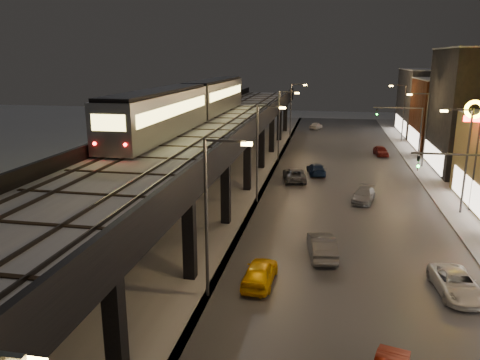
{
  "coord_description": "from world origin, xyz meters",
  "views": [
    {
      "loc": [
        5.54,
        -10.03,
        13.0
      ],
      "look_at": [
        -0.19,
        20.01,
        5.0
      ],
      "focal_mm": 35.0,
      "sensor_mm": 36.0,
      "label": 1
    }
  ],
  "objects_px": {
    "car_taxi": "(260,273)",
    "car_onc_white": "(364,196)",
    "car_onc_red": "(381,151)",
    "car_mid_dark": "(316,170)",
    "car_onc_dark": "(456,285)",
    "subway_train": "(193,102)",
    "car_mid_silver": "(294,175)",
    "car_far_white": "(316,126)",
    "car_near_white": "(322,246)"
  },
  "relations": [
    {
      "from": "car_far_white",
      "to": "car_onc_white",
      "type": "xyz_separation_m",
      "value": [
        5.81,
        -45.34,
        -0.03
      ]
    },
    {
      "from": "car_taxi",
      "to": "car_onc_white",
      "type": "distance_m",
      "value": 19.32
    },
    {
      "from": "car_near_white",
      "to": "car_mid_dark",
      "type": "xyz_separation_m",
      "value": [
        -1.1,
        23.03,
        -0.13
      ]
    },
    {
      "from": "car_near_white",
      "to": "car_mid_silver",
      "type": "relative_size",
      "value": 0.96
    },
    {
      "from": "subway_train",
      "to": "car_mid_silver",
      "type": "xyz_separation_m",
      "value": [
        10.63,
        2.19,
        -7.84
      ]
    },
    {
      "from": "car_taxi",
      "to": "car_onc_dark",
      "type": "xyz_separation_m",
      "value": [
        11.06,
        0.81,
        -0.08
      ]
    },
    {
      "from": "car_taxi",
      "to": "car_far_white",
      "type": "distance_m",
      "value": 63.34
    },
    {
      "from": "car_near_white",
      "to": "car_onc_dark",
      "type": "bearing_deg",
      "value": 144.9
    },
    {
      "from": "subway_train",
      "to": "car_taxi",
      "type": "xyz_separation_m",
      "value": [
        10.46,
        -22.26,
        -7.8
      ]
    },
    {
      "from": "subway_train",
      "to": "car_onc_dark",
      "type": "height_order",
      "value": "subway_train"
    },
    {
      "from": "car_mid_dark",
      "to": "car_onc_dark",
      "type": "bearing_deg",
      "value": 97.67
    },
    {
      "from": "car_taxi",
      "to": "car_mid_silver",
      "type": "distance_m",
      "value": 24.46
    },
    {
      "from": "car_onc_dark",
      "to": "car_onc_white",
      "type": "bearing_deg",
      "value": 97.59
    },
    {
      "from": "car_mid_silver",
      "to": "car_onc_dark",
      "type": "relative_size",
      "value": 1.05
    },
    {
      "from": "car_onc_dark",
      "to": "car_near_white",
      "type": "bearing_deg",
      "value": 147.46
    },
    {
      "from": "car_mid_dark",
      "to": "car_onc_dark",
      "type": "xyz_separation_m",
      "value": [
        8.65,
        -26.89,
        0.01
      ]
    },
    {
      "from": "car_near_white",
      "to": "car_onc_red",
      "type": "height_order",
      "value": "car_near_white"
    },
    {
      "from": "car_mid_silver",
      "to": "car_onc_red",
      "type": "relative_size",
      "value": 1.27
    },
    {
      "from": "car_mid_silver",
      "to": "car_far_white",
      "type": "xyz_separation_m",
      "value": [
        1.09,
        38.87,
        -0.03
      ]
    },
    {
      "from": "car_taxi",
      "to": "car_onc_white",
      "type": "xyz_separation_m",
      "value": [
        7.07,
        17.98,
        -0.1
      ]
    },
    {
      "from": "car_mid_silver",
      "to": "car_onc_white",
      "type": "distance_m",
      "value": 9.46
    },
    {
      "from": "car_mid_dark",
      "to": "car_onc_red",
      "type": "xyz_separation_m",
      "value": [
        8.34,
        12.52,
        0.01
      ]
    },
    {
      "from": "car_mid_dark",
      "to": "car_onc_white",
      "type": "relative_size",
      "value": 1.03
    },
    {
      "from": "car_onc_white",
      "to": "car_onc_red",
      "type": "height_order",
      "value": "car_onc_red"
    },
    {
      "from": "car_near_white",
      "to": "car_onc_red",
      "type": "distance_m",
      "value": 36.28
    },
    {
      "from": "car_near_white",
      "to": "car_onc_dark",
      "type": "relative_size",
      "value": 1.01
    },
    {
      "from": "subway_train",
      "to": "car_taxi",
      "type": "distance_m",
      "value": 25.81
    },
    {
      "from": "car_mid_dark",
      "to": "subway_train",
      "type": "bearing_deg",
      "value": 12.7
    },
    {
      "from": "car_onc_dark",
      "to": "car_taxi",
      "type": "bearing_deg",
      "value": 178.69
    },
    {
      "from": "subway_train",
      "to": "car_far_white",
      "type": "xyz_separation_m",
      "value": [
        11.72,
        41.06,
        -7.87
      ]
    },
    {
      "from": "car_taxi",
      "to": "car_near_white",
      "type": "distance_m",
      "value": 5.84
    },
    {
      "from": "car_onc_red",
      "to": "subway_train",
      "type": "bearing_deg",
      "value": -147.47
    },
    {
      "from": "subway_train",
      "to": "car_onc_white",
      "type": "height_order",
      "value": "subway_train"
    },
    {
      "from": "car_onc_red",
      "to": "car_mid_silver",
      "type": "bearing_deg",
      "value": -131.58
    },
    {
      "from": "car_near_white",
      "to": "car_onc_red",
      "type": "bearing_deg",
      "value": -109.56
    },
    {
      "from": "car_taxi",
      "to": "car_mid_silver",
      "type": "relative_size",
      "value": 0.87
    },
    {
      "from": "car_onc_red",
      "to": "car_far_white",
      "type": "bearing_deg",
      "value": 104.61
    },
    {
      "from": "car_onc_dark",
      "to": "subway_train",
      "type": "bearing_deg",
      "value": 129.6
    },
    {
      "from": "car_far_white",
      "to": "car_onc_dark",
      "type": "xyz_separation_m",
      "value": [
        9.8,
        -62.52,
        -0.01
      ]
    },
    {
      "from": "subway_train",
      "to": "car_near_white",
      "type": "height_order",
      "value": "subway_train"
    },
    {
      "from": "car_near_white",
      "to": "car_mid_dark",
      "type": "distance_m",
      "value": 23.05
    },
    {
      "from": "car_mid_silver",
      "to": "car_onc_dark",
      "type": "height_order",
      "value": "car_mid_silver"
    },
    {
      "from": "car_mid_dark",
      "to": "car_far_white",
      "type": "xyz_separation_m",
      "value": [
        -1.15,
        35.63,
        0.01
      ]
    },
    {
      "from": "car_mid_dark",
      "to": "car_onc_dark",
      "type": "distance_m",
      "value": 28.24
    },
    {
      "from": "car_far_white",
      "to": "car_onc_white",
      "type": "relative_size",
      "value": 0.89
    },
    {
      "from": "car_taxi",
      "to": "car_near_white",
      "type": "relative_size",
      "value": 0.91
    },
    {
      "from": "car_mid_dark",
      "to": "car_onc_white",
      "type": "height_order",
      "value": "car_mid_dark"
    },
    {
      "from": "car_onc_dark",
      "to": "car_onc_white",
      "type": "relative_size",
      "value": 1.08
    },
    {
      "from": "subway_train",
      "to": "car_onc_red",
      "type": "xyz_separation_m",
      "value": [
        21.21,
        17.95,
        -7.87
      ]
    },
    {
      "from": "car_near_white",
      "to": "car_far_white",
      "type": "relative_size",
      "value": 1.22
    }
  ]
}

